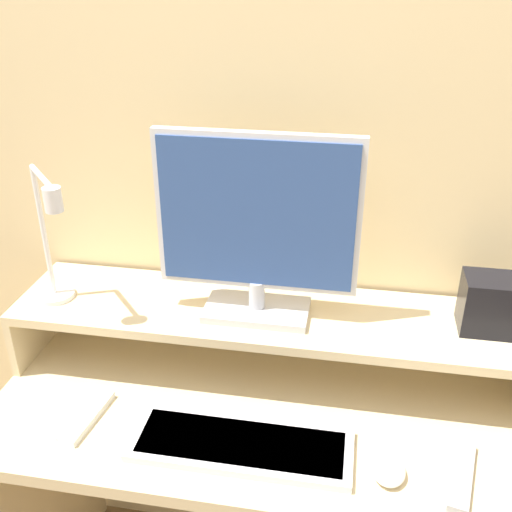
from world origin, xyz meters
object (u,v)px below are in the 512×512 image
at_px(desk_lamp, 51,249).
at_px(keyboard, 241,445).
at_px(mouse, 389,471).
at_px(remote_secondary, 462,476).
at_px(remote_control, 87,416).
at_px(router_dock, 493,304).
at_px(monitor, 257,226).

height_order(desk_lamp, keyboard, desk_lamp).
bearing_deg(mouse, keyboard, 176.00).
bearing_deg(keyboard, remote_secondary, -0.44).
height_order(keyboard, remote_control, keyboard).
distance_m(remote_control, remote_secondary, 0.78).
distance_m(keyboard, remote_secondary, 0.43).
bearing_deg(router_dock, mouse, -124.27).
distance_m(desk_lamp, mouse, 0.85).
bearing_deg(remote_secondary, keyboard, 179.56).
xyz_separation_m(router_dock, mouse, (-0.20, -0.30, -0.21)).
relative_size(router_dock, remote_control, 0.79).
relative_size(monitor, mouse, 5.36).
bearing_deg(desk_lamp, router_dock, 4.45).
bearing_deg(keyboard, desk_lamp, 156.39).
relative_size(keyboard, mouse, 5.53).
distance_m(monitor, keyboard, 0.45).
relative_size(router_dock, mouse, 1.65).
relative_size(remote_control, remote_secondary, 0.94).
relative_size(monitor, keyboard, 0.97).
xyz_separation_m(desk_lamp, keyboard, (0.47, -0.20, -0.30)).
distance_m(monitor, remote_control, 0.55).
relative_size(desk_lamp, router_dock, 2.46).
distance_m(desk_lamp, router_dock, 0.97).
relative_size(mouse, remote_secondary, 0.45).
height_order(router_dock, remote_secondary, router_dock).
bearing_deg(router_dock, desk_lamp, -175.55).
distance_m(monitor, mouse, 0.55).
relative_size(router_dock, remote_secondary, 0.74).
distance_m(router_dock, remote_secondary, 0.36).
bearing_deg(remote_control, keyboard, -4.19).
height_order(keyboard, mouse, mouse).
bearing_deg(mouse, monitor, 138.14).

